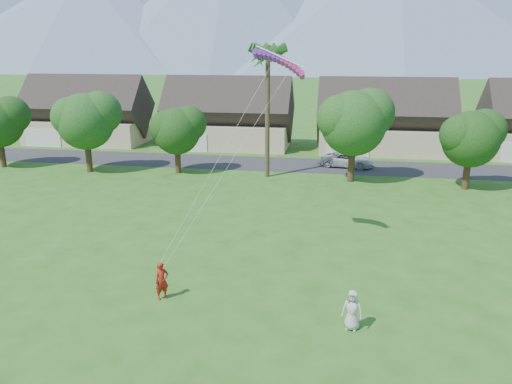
% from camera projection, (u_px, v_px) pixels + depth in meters
% --- Properties ---
extents(ground, '(500.00, 500.00, 0.00)m').
position_uv_depth(ground, '(217.00, 341.00, 21.30)').
color(ground, '#2D6019').
rests_on(ground, ground).
extents(street, '(90.00, 7.00, 0.01)m').
position_uv_depth(street, '(293.00, 165.00, 53.51)').
color(street, '#2D2D30').
rests_on(street, ground).
extents(kite_flyer, '(0.84, 0.82, 1.94)m').
position_uv_depth(kite_flyer, '(162.00, 281.00, 24.66)').
color(kite_flyer, '#A81F13').
rests_on(kite_flyer, ground).
extents(watcher, '(1.02, 0.78, 1.87)m').
position_uv_depth(watcher, '(352.00, 310.00, 21.99)').
color(watcher, beige).
rests_on(watcher, ground).
extents(parked_car, '(5.69, 3.27, 1.49)m').
position_uv_depth(parked_car, '(347.00, 160.00, 52.40)').
color(parked_car, silver).
rests_on(parked_car, ground).
extents(mountain_ridge, '(540.00, 240.00, 70.00)m').
position_uv_depth(mountain_ridge, '(355.00, 14.00, 257.89)').
color(mountain_ridge, slate).
rests_on(mountain_ridge, ground).
extents(houses_row, '(72.75, 8.19, 8.86)m').
position_uv_depth(houses_row, '(304.00, 121.00, 61.00)').
color(houses_row, beige).
rests_on(houses_row, ground).
extents(tree_row, '(62.27, 6.67, 8.45)m').
position_uv_depth(tree_row, '(276.00, 128.00, 46.57)').
color(tree_row, '#47301C').
rests_on(tree_row, ground).
extents(fan_palm, '(3.00, 3.00, 13.80)m').
position_uv_depth(fan_palm, '(268.00, 51.00, 45.34)').
color(fan_palm, '#4C3D26').
rests_on(fan_palm, ground).
extents(parafoil_kite, '(3.18, 1.12, 0.50)m').
position_uv_depth(parafoil_kite, '(281.00, 60.00, 27.68)').
color(parafoil_kite, '#6E18B6').
rests_on(parafoil_kite, ground).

